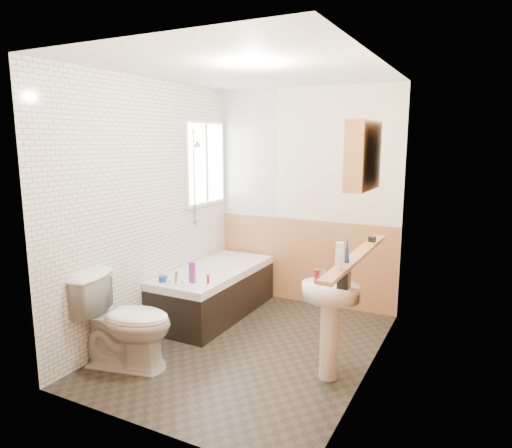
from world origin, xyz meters
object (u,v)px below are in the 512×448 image
object	(u,v)px
toilet	(125,321)
medicine_cabinet	(363,155)
sink	(330,311)
pine_shelf	(357,256)
bathtub	(215,290)

from	to	relation	value
toilet	medicine_cabinet	xyz separation A→B (m)	(1.77, 0.76, 1.39)
sink	pine_shelf	bearing A→B (deg)	-6.33
toilet	medicine_cabinet	world-z (taller)	medicine_cabinet
sink	pine_shelf	xyz separation A→B (m)	(0.20, 0.00, 0.48)
bathtub	toilet	size ratio (longest dim) A/B	1.90
toilet	bathtub	bearing A→B (deg)	-14.16
medicine_cabinet	sink	bearing A→B (deg)	-136.79
sink	toilet	bearing A→B (deg)	-166.15
toilet	sink	distance (m)	1.72
sink	medicine_cabinet	distance (m)	1.25
bathtub	sink	size ratio (longest dim) A/B	1.74
toilet	sink	bearing A→B (deg)	-82.37
pine_shelf	medicine_cabinet	distance (m)	0.77
sink	medicine_cabinet	bearing A→B (deg)	36.54
bathtub	medicine_cabinet	bearing A→B (deg)	-19.02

